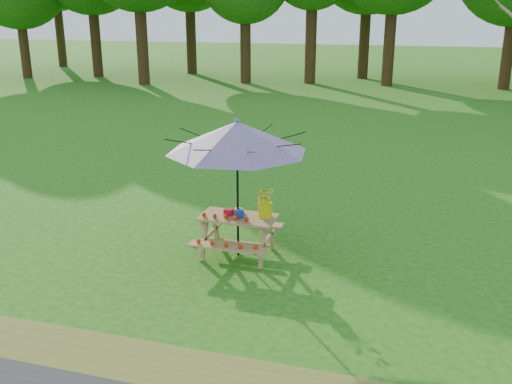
# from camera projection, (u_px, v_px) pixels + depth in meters

# --- Properties ---
(ground) EXTENTS (120.00, 120.00, 0.00)m
(ground) POSITION_uv_depth(u_px,v_px,m) (171.00, 260.00, 9.03)
(ground) COLOR #216312
(ground) RESTS_ON ground
(drygrass_strip) EXTENTS (120.00, 1.20, 0.01)m
(drygrass_strip) POSITION_uv_depth(u_px,v_px,m) (67.00, 359.00, 6.47)
(drygrass_strip) COLOR olive
(drygrass_strip) RESTS_ON ground
(picnic_table) EXTENTS (1.20, 1.32, 0.67)m
(picnic_table) POSITION_uv_depth(u_px,v_px,m) (238.00, 236.00, 9.13)
(picnic_table) COLOR #A56F4A
(picnic_table) RESTS_ON ground
(patio_umbrella) EXTENTS (2.68, 2.68, 2.25)m
(patio_umbrella) POSITION_uv_depth(u_px,v_px,m) (237.00, 137.00, 8.63)
(patio_umbrella) COLOR black
(patio_umbrella) RESTS_ON ground
(produce_bins) EXTENTS (0.35, 0.34, 0.13)m
(produce_bins) POSITION_uv_depth(u_px,v_px,m) (236.00, 212.00, 9.04)
(produce_bins) COLOR red
(produce_bins) RESTS_ON picnic_table
(tomatoes_row) EXTENTS (0.77, 0.13, 0.07)m
(tomatoes_row) POSITION_uv_depth(u_px,v_px,m) (225.00, 217.00, 8.89)
(tomatoes_row) COLOR red
(tomatoes_row) RESTS_ON picnic_table
(flower_bucket) EXTENTS (0.38, 0.35, 0.50)m
(flower_bucket) POSITION_uv_depth(u_px,v_px,m) (265.00, 200.00, 8.95)
(flower_bucket) COLOR yellow
(flower_bucket) RESTS_ON picnic_table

